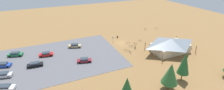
# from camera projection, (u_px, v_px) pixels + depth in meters

# --- Properties ---
(ground) EXTENTS (160.00, 160.00, 0.00)m
(ground) POSITION_uv_depth(u_px,v_px,m) (121.00, 43.00, 66.74)
(ground) COLOR olive
(ground) RESTS_ON ground
(parking_lot_asphalt) EXTENTS (42.38, 28.27, 0.05)m
(parking_lot_asphalt) POSITION_uv_depth(u_px,v_px,m) (55.00, 59.00, 55.04)
(parking_lot_asphalt) COLOR #56565B
(parking_lot_asphalt) RESTS_ON ground
(bike_pavilion) EXTENTS (14.76, 9.94, 4.92)m
(bike_pavilion) POSITION_uv_depth(u_px,v_px,m) (170.00, 45.00, 58.77)
(bike_pavilion) COLOR beige
(bike_pavilion) RESTS_ON ground
(trash_bin) EXTENTS (0.60, 0.60, 0.90)m
(trash_bin) POSITION_uv_depth(u_px,v_px,m) (117.00, 37.00, 71.42)
(trash_bin) COLOR brown
(trash_bin) RESTS_ON ground
(lot_sign) EXTENTS (0.56, 0.08, 2.20)m
(lot_sign) POSITION_uv_depth(u_px,v_px,m) (113.00, 39.00, 66.91)
(lot_sign) COLOR #99999E
(lot_sign) RESTS_ON ground
(pine_west) EXTENTS (3.01, 3.01, 8.21)m
(pine_west) POSITION_uv_depth(u_px,v_px,m) (184.00, 63.00, 42.61)
(pine_west) COLOR brown
(pine_west) RESTS_ON ground
(pine_east) EXTENTS (3.97, 3.97, 7.27)m
(pine_east) POSITION_uv_depth(u_px,v_px,m) (171.00, 74.00, 39.57)
(pine_east) COLOR brown
(pine_east) RESTS_ON ground
(pine_far_west) EXTENTS (3.08, 3.08, 7.52)m
(pine_far_west) POSITION_uv_depth(u_px,v_px,m) (127.00, 87.00, 34.19)
(pine_far_west) COLOR brown
(pine_far_west) RESTS_ON ground
(bicycle_yellow_near_sign) EXTENTS (1.20, 1.28, 0.82)m
(bicycle_yellow_near_sign) POSITION_uv_depth(u_px,v_px,m) (126.00, 50.00, 60.09)
(bicycle_yellow_near_sign) COLOR black
(bicycle_yellow_near_sign) RESTS_ON ground
(bicycle_blue_edge_north) EXTENTS (0.48, 1.74, 0.86)m
(bicycle_blue_edge_north) POSITION_uv_depth(u_px,v_px,m) (130.00, 52.00, 58.81)
(bicycle_blue_edge_north) COLOR black
(bicycle_blue_edge_north) RESTS_ON ground
(bicycle_green_back_row) EXTENTS (0.68, 1.51, 0.82)m
(bicycle_green_back_row) POSITION_uv_depth(u_px,v_px,m) (135.00, 43.00, 65.41)
(bicycle_green_back_row) COLOR black
(bicycle_green_back_row) RESTS_ON ground
(bicycle_orange_lone_west) EXTENTS (1.18, 1.30, 0.76)m
(bicycle_orange_lone_west) POSITION_uv_depth(u_px,v_px,m) (156.00, 28.00, 81.68)
(bicycle_orange_lone_west) COLOR black
(bicycle_orange_lone_west) RESTS_ON ground
(bicycle_red_yard_left) EXTENTS (0.54, 1.75, 0.88)m
(bicycle_red_yard_left) POSITION_uv_depth(u_px,v_px,m) (145.00, 29.00, 80.58)
(bicycle_red_yard_left) COLOR black
(bicycle_red_yard_left) RESTS_ON ground
(bicycle_white_yard_right) EXTENTS (1.54, 0.94, 0.83)m
(bicycle_white_yard_right) POSITION_uv_depth(u_px,v_px,m) (128.00, 43.00, 65.97)
(bicycle_white_yard_right) COLOR black
(bicycle_white_yard_right) RESTS_ON ground
(bicycle_black_yard_center) EXTENTS (1.59, 0.91, 0.92)m
(bicycle_black_yard_center) POSITION_uv_depth(u_px,v_px,m) (132.00, 46.00, 63.19)
(bicycle_black_yard_center) COLOR black
(bicycle_black_yard_center) RESTS_ON ground
(bicycle_purple_near_porch) EXTENTS (1.58, 0.65, 0.79)m
(bicycle_purple_near_porch) POSITION_uv_depth(u_px,v_px,m) (140.00, 41.00, 68.01)
(bicycle_purple_near_porch) COLOR black
(bicycle_purple_near_porch) RESTS_ON ground
(car_white_front_row) EXTENTS (4.99, 3.34, 1.38)m
(car_white_front_row) POSITION_uv_depth(u_px,v_px,m) (5.00, 88.00, 40.84)
(car_white_front_row) COLOR white
(car_white_front_row) RESTS_ON parking_lot_asphalt
(car_red_inner_stall) EXTENTS (4.61, 2.49, 1.36)m
(car_red_inner_stall) POSITION_uv_depth(u_px,v_px,m) (46.00, 54.00, 56.62)
(car_red_inner_stall) COLOR red
(car_red_inner_stall) RESTS_ON parking_lot_asphalt
(car_silver_second_row) EXTENTS (4.71, 2.82, 1.37)m
(car_silver_second_row) POSITION_uv_depth(u_px,v_px,m) (3.00, 75.00, 45.75)
(car_silver_second_row) COLOR #BCBCC1
(car_silver_second_row) RESTS_ON parking_lot_asphalt
(car_maroon_near_entry) EXTENTS (4.77, 2.90, 1.30)m
(car_maroon_near_entry) POSITION_uv_depth(u_px,v_px,m) (84.00, 60.00, 53.06)
(car_maroon_near_entry) COLOR maroon
(car_maroon_near_entry) RESTS_ON parking_lot_asphalt
(car_blue_aisle_side) EXTENTS (4.69, 3.09, 1.33)m
(car_blue_aisle_side) POSITION_uv_depth(u_px,v_px,m) (3.00, 65.00, 50.49)
(car_blue_aisle_side) COLOR #1E42B2
(car_blue_aisle_side) RESTS_ON parking_lot_asphalt
(car_green_end_stall) EXTENTS (4.97, 2.95, 1.42)m
(car_green_end_stall) POSITION_uv_depth(u_px,v_px,m) (15.00, 54.00, 56.55)
(car_green_end_stall) COLOR #1E6B3D
(car_green_end_stall) RESTS_ON parking_lot_asphalt
(car_tan_mid_lot) EXTENTS (5.02, 3.20, 1.45)m
(car_tan_mid_lot) POSITION_uv_depth(u_px,v_px,m) (75.00, 46.00, 62.69)
(car_tan_mid_lot) COLOR tan
(car_tan_mid_lot) RESTS_ON parking_lot_asphalt
(car_black_by_curb) EXTENTS (4.63, 2.08, 1.30)m
(car_black_by_curb) POSITION_uv_depth(u_px,v_px,m) (35.00, 64.00, 50.72)
(car_black_by_curb) COLOR black
(car_black_by_curb) RESTS_ON parking_lot_asphalt
(visitor_crossing_yard) EXTENTS (0.40, 0.39, 1.69)m
(visitor_crossing_yard) POSITION_uv_depth(u_px,v_px,m) (135.00, 47.00, 61.68)
(visitor_crossing_yard) COLOR #2D3347
(visitor_crossing_yard) RESTS_ON ground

